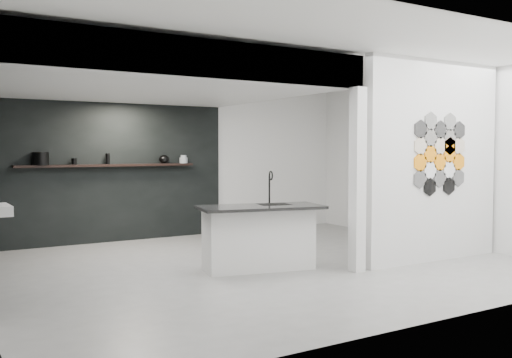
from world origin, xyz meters
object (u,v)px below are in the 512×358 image
object	(u,v)px
partition_panel	(434,161)
bottle_dark	(108,159)
glass_bowl	(184,160)
utensil_cup	(74,161)
kettle	(164,159)
kitchen_island	(259,237)
stockpot	(41,159)
glass_vase	(184,159)

from	to	relation	value
partition_panel	bottle_dark	distance (m)	5.18
glass_bowl	utensil_cup	world-z (taller)	same
kettle	bottle_dark	bearing A→B (deg)	177.76
kitchen_island	stockpot	size ratio (longest dim) A/B	6.85
bottle_dark	utensil_cup	size ratio (longest dim) A/B	1.74
partition_panel	glass_bowl	distance (m)	4.39
glass_vase	bottle_dark	xyz separation A→B (m)	(-1.37, 0.00, 0.02)
partition_panel	kettle	bearing A→B (deg)	122.36
partition_panel	glass_bowl	bearing A→B (deg)	118.23
kettle	glass_bowl	distance (m)	0.37
bottle_dark	utensil_cup	bearing A→B (deg)	180.00
kettle	utensil_cup	bearing A→B (deg)	177.76
glass_vase	kitchen_island	bearing A→B (deg)	-96.24
kitchen_island	partition_panel	bearing A→B (deg)	-4.90
partition_panel	kitchen_island	size ratio (longest dim) A/B	1.64
kitchen_island	glass_vase	bearing A→B (deg)	96.19
kitchen_island	kettle	bearing A→B (deg)	103.05
glass_vase	utensil_cup	size ratio (longest dim) A/B	1.40
bottle_dark	partition_panel	bearing A→B (deg)	-48.26
glass_bowl	kettle	bearing A→B (deg)	180.00
utensil_cup	bottle_dark	bearing A→B (deg)	0.00
kitchen_island	kettle	xyz separation A→B (m)	(-0.03, 3.11, 0.96)
stockpot	kettle	xyz separation A→B (m)	(2.06, 0.00, -0.03)
glass_bowl	partition_panel	bearing A→B (deg)	-61.77
bottle_dark	utensil_cup	xyz separation A→B (m)	(-0.55, 0.00, -0.04)
kettle	bottle_dark	world-z (taller)	bottle_dark
partition_panel	utensil_cup	distance (m)	5.56
stockpot	glass_bowl	xyz separation A→B (m)	(2.44, 0.00, -0.05)
bottle_dark	utensil_cup	distance (m)	0.55
stockpot	glass_bowl	world-z (taller)	stockpot
stockpot	utensil_cup	world-z (taller)	stockpot
partition_panel	stockpot	bearing A→B (deg)	139.42
stockpot	kitchen_island	bearing A→B (deg)	-56.02
glass_bowl	glass_vase	distance (m)	0.02
bottle_dark	kitchen_island	bearing A→B (deg)	-71.62
glass_vase	bottle_dark	world-z (taller)	bottle_dark
glass_bowl	bottle_dark	bearing A→B (deg)	180.00
partition_panel	glass_bowl	xyz separation A→B (m)	(-2.08, 3.87, -0.03)
partition_panel	bottle_dark	world-z (taller)	partition_panel
stockpot	kettle	world-z (taller)	stockpot
utensil_cup	kettle	bearing A→B (deg)	0.00
glass_bowl	glass_vase	bearing A→B (deg)	0.00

